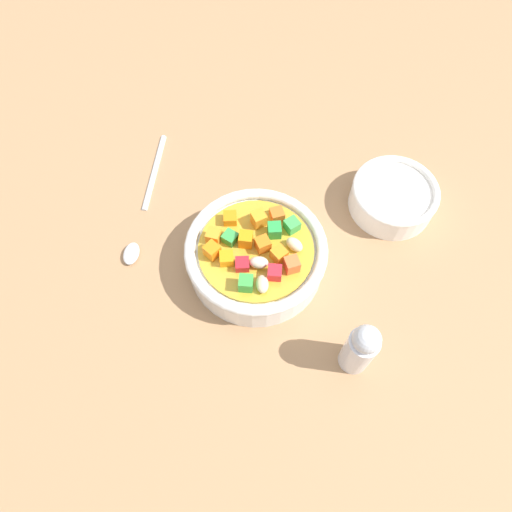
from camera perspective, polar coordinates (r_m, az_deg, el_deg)
The scene contains 5 objects.
ground_plane at distance 60.57cm, azimuth 0.00°, elevation -1.49°, with size 140.00×140.00×2.00cm, color #9E754F.
soup_bowl_main at distance 57.18cm, azimuth 0.01°, elevation 0.19°, with size 17.65×17.65×6.27cm.
spoon at distance 65.81cm, azimuth -13.70°, elevation 6.29°, with size 21.94×6.92×1.06cm.
side_bowl_small at distance 65.36cm, azimuth 16.72°, elevation 7.08°, with size 11.63×11.63×4.11cm.
pepper_shaker at distance 51.90cm, azimuth 12.89°, elevation -11.16°, with size 3.45×3.45×9.39cm.
Camera 1 is at (26.72, -3.86, 53.22)cm, focal length 32.10 mm.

